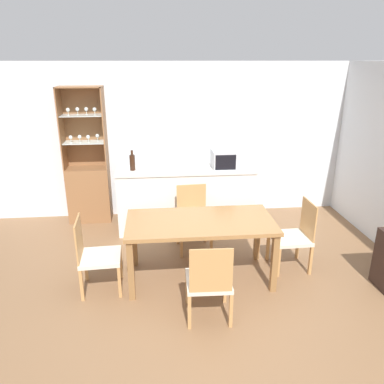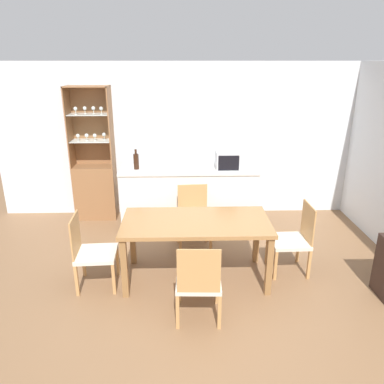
# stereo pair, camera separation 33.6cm
# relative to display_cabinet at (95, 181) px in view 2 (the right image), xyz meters

# --- Properties ---
(ground_plane) EXTENTS (18.00, 18.00, 0.00)m
(ground_plane) POSITION_rel_display_cabinet_xyz_m (1.76, -2.43, -0.64)
(ground_plane) COLOR brown
(wall_back) EXTENTS (6.80, 0.06, 2.55)m
(wall_back) POSITION_rel_display_cabinet_xyz_m (1.76, 0.20, 0.64)
(wall_back) COLOR silver
(wall_back) RESTS_ON ground_plane
(kitchen_counter) EXTENTS (2.11, 0.59, 0.99)m
(kitchen_counter) POSITION_rel_display_cabinet_xyz_m (1.57, -0.51, -0.14)
(kitchen_counter) COLOR silver
(kitchen_counter) RESTS_ON ground_plane
(display_cabinet) EXTENTS (0.68, 0.37, 2.19)m
(display_cabinet) POSITION_rel_display_cabinet_xyz_m (0.00, 0.00, 0.00)
(display_cabinet) COLOR brown
(display_cabinet) RESTS_ON ground_plane
(dining_table) EXTENTS (1.75, 0.87, 0.77)m
(dining_table) POSITION_rel_display_cabinet_xyz_m (1.62, -1.97, 0.04)
(dining_table) COLOR olive
(dining_table) RESTS_ON ground_plane
(dining_chair_head_far) EXTENTS (0.49, 0.49, 0.90)m
(dining_chair_head_far) POSITION_rel_display_cabinet_xyz_m (1.62, -1.18, -0.19)
(dining_chair_head_far) COLOR beige
(dining_chair_head_far) RESTS_ON ground_plane
(dining_chair_side_right_far) EXTENTS (0.47, 0.47, 0.90)m
(dining_chair_side_right_far) POSITION_rel_display_cabinet_xyz_m (2.85, -1.83, -0.19)
(dining_chair_side_right_far) COLOR beige
(dining_chair_side_right_far) RESTS_ON ground_plane
(dining_chair_head_near) EXTENTS (0.47, 0.47, 0.90)m
(dining_chair_head_near) POSITION_rel_display_cabinet_xyz_m (1.62, -2.75, -0.19)
(dining_chair_head_near) COLOR beige
(dining_chair_head_near) RESTS_ON ground_plane
(dining_chair_side_left_near) EXTENTS (0.48, 0.48, 0.90)m
(dining_chair_side_left_near) POSITION_rel_display_cabinet_xyz_m (0.39, -2.10, -0.19)
(dining_chair_side_left_near) COLOR beige
(dining_chair_side_left_near) RESTS_ON ground_plane
(microwave) EXTENTS (0.48, 0.40, 0.27)m
(microwave) POSITION_rel_display_cabinet_xyz_m (2.22, -0.48, 0.48)
(microwave) COLOR #B7BABF
(microwave) RESTS_ON kitchen_counter
(wine_bottle) EXTENTS (0.08, 0.08, 0.31)m
(wine_bottle) POSITION_rel_display_cabinet_xyz_m (0.77, -0.50, 0.48)
(wine_bottle) COLOR black
(wine_bottle) RESTS_ON kitchen_counter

